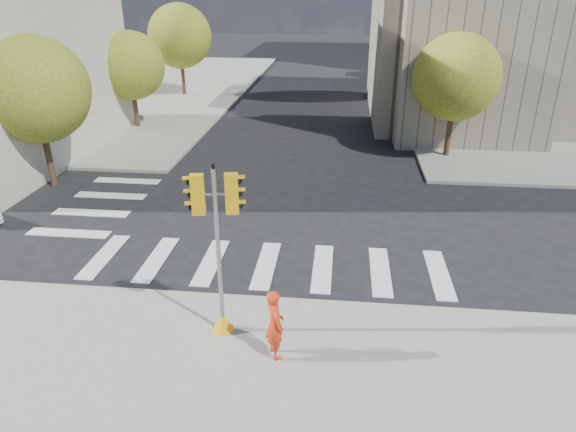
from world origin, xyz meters
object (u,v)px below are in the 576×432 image
object	(u,v)px
lamp_near	(453,56)
lamp_far	(420,33)
traffic_signal	(219,266)
photographer	(275,324)

from	to	relation	value
lamp_near	lamp_far	size ratio (longest dim) A/B	1.00
lamp_far	traffic_signal	size ratio (longest dim) A/B	1.83
traffic_signal	photographer	size ratio (longest dim) A/B	2.51
lamp_far	traffic_signal	bearing A→B (deg)	-104.44
lamp_far	photographer	bearing A→B (deg)	-101.86
lamp_near	photographer	world-z (taller)	lamp_near
traffic_signal	photographer	xyz separation A→B (m)	(1.43, -0.81, -0.99)
lamp_near	photographer	bearing A→B (deg)	-109.48
traffic_signal	photographer	world-z (taller)	traffic_signal
lamp_near	traffic_signal	bearing A→B (deg)	-113.81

